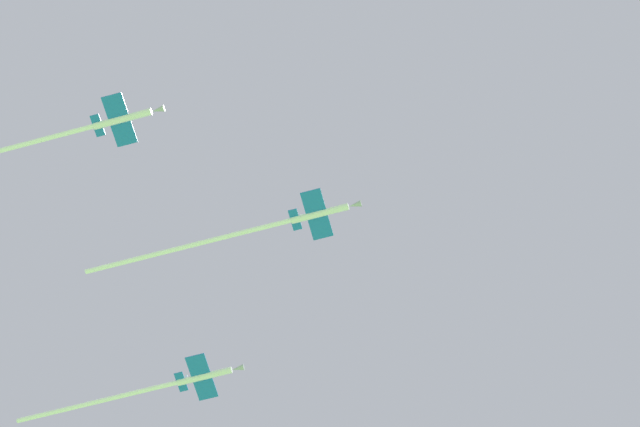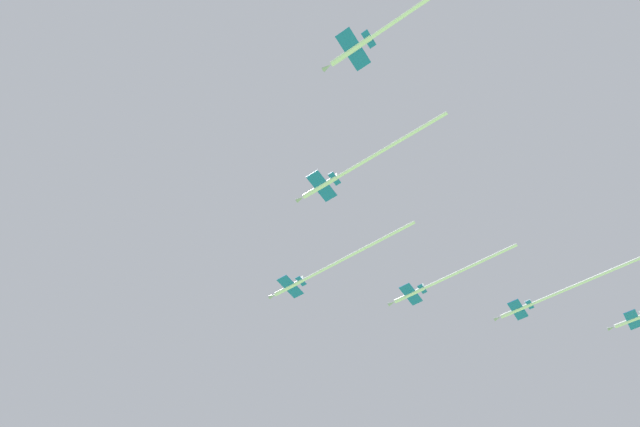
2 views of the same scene
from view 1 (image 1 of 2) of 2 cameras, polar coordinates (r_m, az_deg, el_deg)
jet_lead at (r=172.36m, az=-3.13°, el=-0.77°), size 7.33×40.49×2.15m
jet_port_inner at (r=183.06m, az=-7.64°, el=-8.03°), size 7.33×34.99×2.15m
jet_starboard_inner at (r=171.98m, az=-11.40°, el=3.74°), size 7.33×34.15×2.15m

